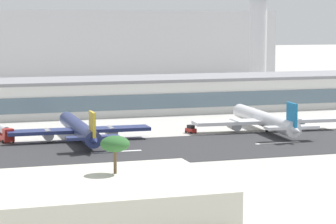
% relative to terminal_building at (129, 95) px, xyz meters
% --- Properties ---
extents(ground_plane, '(1400.00, 1400.00, 0.00)m').
position_rel_terminal_building_xyz_m(ground_plane, '(19.00, -71.98, -5.75)').
color(ground_plane, '#B2AFA8').
extents(runway_strip, '(800.00, 35.37, 0.08)m').
position_rel_terminal_building_xyz_m(runway_strip, '(19.00, -73.05, -5.71)').
color(runway_strip, '#2D2D30').
rests_on(runway_strip, ground_plane).
extents(runway_centreline_dash_3, '(12.00, 1.20, 0.01)m').
position_rel_terminal_building_xyz_m(runway_centreline_dash_3, '(-22.15, -73.05, -5.67)').
color(runway_centreline_dash_3, white).
rests_on(runway_centreline_dash_3, runway_strip).
extents(runway_centreline_dash_4, '(12.00, 1.20, 0.01)m').
position_rel_terminal_building_xyz_m(runway_centreline_dash_4, '(19.10, -73.05, -5.67)').
color(runway_centreline_dash_4, white).
rests_on(runway_centreline_dash_4, runway_strip).
extents(terminal_building, '(214.72, 26.69, 11.49)m').
position_rel_terminal_building_xyz_m(terminal_building, '(0.00, 0.00, 0.00)').
color(terminal_building, silver).
rests_on(terminal_building, ground_plane).
extents(control_tower, '(11.88, 11.88, 46.51)m').
position_rel_terminal_building_xyz_m(control_tower, '(65.47, 41.87, 21.42)').
color(control_tower, silver).
rests_on(control_tower, ground_plane).
extents(distant_hotel_block, '(139.91, 30.04, 35.37)m').
position_rel_terminal_building_xyz_m(distant_hotel_block, '(35.58, 123.89, 11.93)').
color(distant_hotel_block, '#BCBCC1').
rests_on(distant_hotel_block, ground_plane).
extents(airliner_gold_tail_gate_0, '(36.11, 45.26, 9.44)m').
position_rel_terminal_building_xyz_m(airliner_gold_tail_gate_0, '(-27.28, -55.49, -2.74)').
color(airliner_gold_tail_gate_0, navy).
rests_on(airliner_gold_tail_gate_0, ground_plane).
extents(airliner_blue_tail_gate_1, '(40.85, 47.10, 9.83)m').
position_rel_terminal_building_xyz_m(airliner_blue_tail_gate_1, '(24.58, -54.59, -2.62)').
color(airliner_blue_tail_gate_1, silver).
rests_on(airliner_blue_tail_gate_1, ground_plane).
extents(service_fuel_truck_0, '(4.42, 8.86, 3.95)m').
position_rel_terminal_building_xyz_m(service_fuel_truck_0, '(-45.57, -50.06, -3.72)').
color(service_fuel_truck_0, '#B2231E').
rests_on(service_fuel_truck_0, ground_plane).
extents(service_baggage_tug_1, '(2.67, 3.54, 2.20)m').
position_rel_terminal_building_xyz_m(service_baggage_tug_1, '(4.00, -50.55, -4.71)').
color(service_baggage_tug_1, '#B2231E').
rests_on(service_baggage_tug_1, ground_plane).
extents(palm_tree_0, '(4.75, 4.75, 11.83)m').
position_rel_terminal_building_xyz_m(palm_tree_0, '(-34.61, -123.98, 4.52)').
color(palm_tree_0, brown).
rests_on(palm_tree_0, ground_plane).
extents(foreground_hangar, '(38.33, 27.91, 5.67)m').
position_rel_terminal_building_xyz_m(foreground_hangar, '(-39.23, -128.33, -2.92)').
color(foreground_hangar, beige).
rests_on(foreground_hangar, ground_plane).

